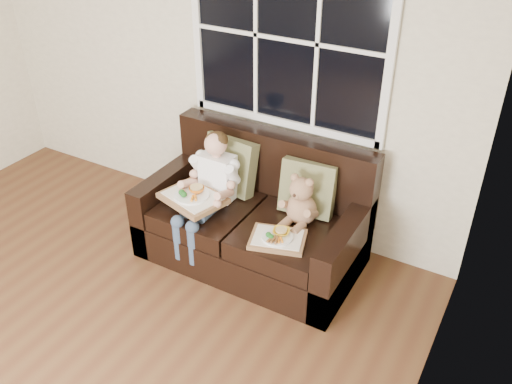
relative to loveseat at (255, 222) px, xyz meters
The scene contains 8 objects.
window_back 1.42m from the loveseat, 90.00° to the left, with size 1.62×0.04×1.37m.
loveseat is the anchor object (origin of this frame).
pillow_left 0.51m from the loveseat, 154.04° to the left, with size 0.47×0.26×0.46m.
pillow_right 0.53m from the loveseat, 22.60° to the left, with size 0.43×0.23×0.43m.
child 0.48m from the loveseat, 159.71° to the right, with size 0.39×0.60×0.88m.
teddy_bear 0.49m from the loveseat, ahead, with size 0.25×0.32×0.41m.
tray_left 0.55m from the loveseat, 145.29° to the right, with size 0.55×0.47×0.11m.
tray_right 0.49m from the loveseat, 39.73° to the right, with size 0.46×0.40×0.09m.
Camera 1 is at (2.47, -1.03, 2.80)m, focal length 38.00 mm.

